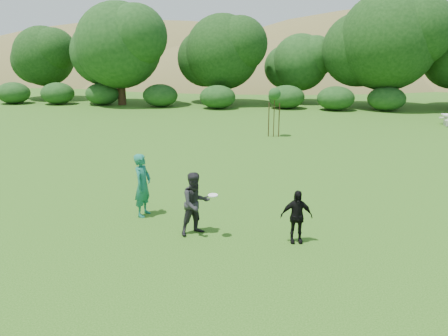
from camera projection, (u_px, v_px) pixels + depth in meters
The scene contains 8 objects.
ground at pixel (208, 233), 12.38m from camera, with size 120.00×120.00×0.00m, color #19470C.
player_teal at pixel (143, 185), 13.46m from camera, with size 0.72×0.47×1.98m, color #176B55.
player_grey at pixel (196, 204), 12.12m from camera, with size 0.87×0.68×1.80m, color #232325.
player_black at pixel (296, 217), 11.65m from camera, with size 0.86×0.36×1.47m, color black.
frisbee at pixel (213, 195), 11.77m from camera, with size 0.27×0.27×0.04m.
sapling at pixel (275, 95), 25.09m from camera, with size 0.70×0.70×2.85m.
hillside at pixel (273, 142), 80.89m from camera, with size 150.00×72.00×52.00m.
tree_row at pixel (304, 50), 37.95m from camera, with size 53.92×10.38×9.62m.
Camera 1 is at (2.12, -11.24, 5.10)m, focal length 35.00 mm.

